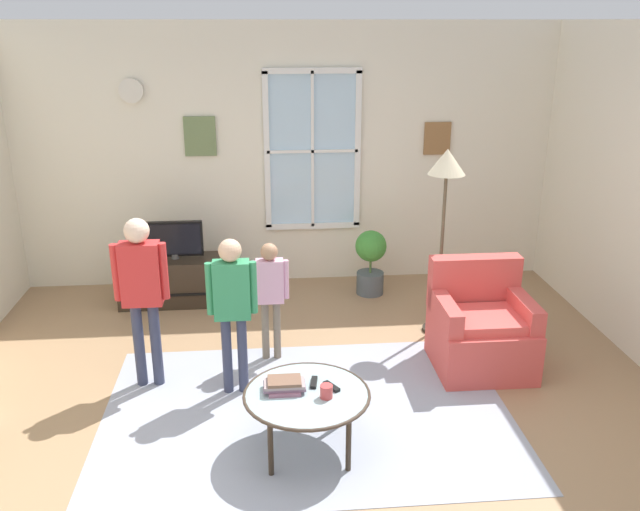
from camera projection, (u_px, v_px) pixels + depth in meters
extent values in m
cube|color=#9E7A56|center=(310.00, 438.00, 4.58)|extent=(6.21, 6.60, 0.02)
cube|color=silver|center=(288.00, 156.00, 7.00)|extent=(5.61, 0.12, 2.73)
cube|color=silver|center=(312.00, 151.00, 6.93)|extent=(0.95, 0.02, 1.62)
cube|color=white|center=(312.00, 71.00, 6.64)|extent=(1.01, 0.04, 0.06)
cube|color=white|center=(313.00, 226.00, 7.19)|extent=(1.01, 0.04, 0.06)
cube|color=white|center=(267.00, 152.00, 6.87)|extent=(0.06, 0.04, 1.62)
cube|color=white|center=(358.00, 150.00, 6.95)|extent=(0.06, 0.04, 1.62)
cube|color=white|center=(312.00, 151.00, 6.91)|extent=(0.03, 0.04, 1.62)
cube|color=white|center=(312.00, 151.00, 6.91)|extent=(0.95, 0.04, 0.03)
cube|color=#667A4C|center=(200.00, 136.00, 6.77)|extent=(0.32, 0.03, 0.40)
cube|color=olive|center=(437.00, 138.00, 7.00)|extent=(0.28, 0.03, 0.34)
cylinder|color=silver|center=(131.00, 91.00, 6.55)|extent=(0.24, 0.04, 0.24)
cube|color=#999EAD|center=(307.00, 413.00, 4.86)|extent=(2.96, 2.09, 0.01)
cube|color=#2D2319|center=(177.00, 281.00, 6.70)|extent=(1.14, 0.41, 0.47)
cube|color=black|center=(175.00, 295.00, 6.53)|extent=(1.02, 0.02, 0.02)
cylinder|color=#4C4C4C|center=(175.00, 256.00, 6.61)|extent=(0.08, 0.08, 0.05)
cube|color=black|center=(174.00, 239.00, 6.55)|extent=(0.57, 0.05, 0.36)
cube|color=black|center=(174.00, 240.00, 6.52)|extent=(0.53, 0.01, 0.32)
cube|color=#D14C47|center=(481.00, 345.00, 5.43)|extent=(0.76, 0.72, 0.42)
cube|color=#D14C47|center=(474.00, 282.00, 5.57)|extent=(0.76, 0.16, 0.45)
cube|color=#D14C47|center=(445.00, 312.00, 5.30)|extent=(0.12, 0.65, 0.20)
cube|color=#D14C47|center=(523.00, 309.00, 5.35)|extent=(0.12, 0.65, 0.20)
cube|color=#E1524D|center=(486.00, 319.00, 5.30)|extent=(0.61, 0.50, 0.08)
cylinder|color=#99B2B7|center=(307.00, 394.00, 4.31)|extent=(0.81, 0.81, 0.02)
torus|color=#3F3328|center=(307.00, 394.00, 4.31)|extent=(0.84, 0.84, 0.02)
cylinder|color=#33281E|center=(269.00, 404.00, 4.59)|extent=(0.04, 0.04, 0.41)
cylinder|color=#33281E|center=(339.00, 401.00, 4.64)|extent=(0.04, 0.04, 0.41)
cylinder|color=#33281E|center=(271.00, 447.00, 4.13)|extent=(0.04, 0.04, 0.41)
cylinder|color=#33281E|center=(349.00, 443.00, 4.17)|extent=(0.04, 0.04, 0.41)
cube|color=#9B647A|center=(285.00, 389.00, 4.34)|extent=(0.21, 0.18, 0.02)
cube|color=slate|center=(284.00, 386.00, 4.33)|extent=(0.28, 0.14, 0.02)
cube|color=gray|center=(284.00, 384.00, 4.33)|extent=(0.27, 0.15, 0.02)
cube|color=brown|center=(284.00, 381.00, 4.32)|extent=(0.22, 0.15, 0.02)
cylinder|color=#BF3F3F|center=(326.00, 391.00, 4.25)|extent=(0.08, 0.08, 0.09)
cube|color=black|center=(331.00, 386.00, 4.37)|extent=(0.11, 0.14, 0.02)
cube|color=black|center=(314.00, 382.00, 4.42)|extent=(0.06, 0.14, 0.02)
cylinder|color=#726656|center=(265.00, 330.00, 5.57)|extent=(0.06, 0.06, 0.52)
cylinder|color=#726656|center=(277.00, 330.00, 5.58)|extent=(0.06, 0.06, 0.52)
cube|color=#DB9EBC|center=(270.00, 281.00, 5.43)|extent=(0.22, 0.12, 0.37)
sphere|color=#A87A5B|center=(269.00, 252.00, 5.34)|extent=(0.14, 0.14, 0.14)
cylinder|color=#DB9EBC|center=(254.00, 280.00, 5.39)|extent=(0.05, 0.05, 0.33)
cylinder|color=#DB9EBC|center=(286.00, 279.00, 5.41)|extent=(0.05, 0.05, 0.33)
cylinder|color=#333851|center=(139.00, 345.00, 5.14)|extent=(0.08, 0.08, 0.69)
cylinder|color=#333851|center=(156.00, 344.00, 5.15)|extent=(0.08, 0.08, 0.69)
cube|color=red|center=(141.00, 274.00, 4.94)|extent=(0.30, 0.15, 0.49)
sphere|color=beige|center=(137.00, 231.00, 4.83)|extent=(0.19, 0.19, 0.19)
cylinder|color=red|center=(116.00, 273.00, 4.90)|extent=(0.06, 0.06, 0.44)
cylinder|color=red|center=(164.00, 271.00, 4.93)|extent=(0.06, 0.06, 0.44)
cylinder|color=#333851|center=(227.00, 355.00, 5.04)|extent=(0.08, 0.08, 0.63)
cylinder|color=#333851|center=(243.00, 355.00, 5.05)|extent=(0.08, 0.08, 0.63)
cube|color=#338C59|center=(232.00, 290.00, 4.87)|extent=(0.27, 0.14, 0.44)
sphere|color=#D8AD8C|center=(230.00, 250.00, 4.77)|extent=(0.17, 0.17, 0.17)
cylinder|color=#338C59|center=(210.00, 289.00, 4.83)|extent=(0.06, 0.06, 0.40)
cylinder|color=#338C59|center=(253.00, 287.00, 4.86)|extent=(0.06, 0.06, 0.40)
cylinder|color=#4C565B|center=(370.00, 283.00, 6.96)|extent=(0.28, 0.28, 0.23)
cylinder|color=#4C7238|center=(370.00, 267.00, 6.90)|extent=(0.02, 0.02, 0.13)
sphere|color=#3D8B34|center=(371.00, 246.00, 6.83)|extent=(0.32, 0.32, 0.32)
cylinder|color=black|center=(436.00, 329.00, 6.16)|extent=(0.26, 0.26, 0.03)
cylinder|color=brown|center=(441.00, 255.00, 5.91)|extent=(0.03, 0.03, 1.48)
cone|color=beige|center=(447.00, 162.00, 5.63)|extent=(0.32, 0.32, 0.22)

